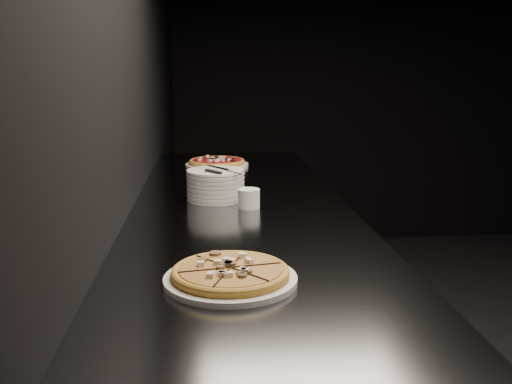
{
  "coord_description": "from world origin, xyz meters",
  "views": [
    {
      "loc": [
        -2.24,
        -1.95,
        1.38
      ],
      "look_at": [
        -2.08,
        -0.08,
        0.97
      ],
      "focal_mm": 40.0,
      "sensor_mm": 36.0,
      "label": 1
    }
  ],
  "objects": [
    {
      "name": "wall_left",
      "position": [
        -2.5,
        0.0,
        1.4
      ],
      "size": [
        0.02,
        5.0,
        2.8
      ],
      "primitive_type": "cube",
      "color": "black",
      "rests_on": "floor"
    },
    {
      "name": "wall_back",
      "position": [
        0.0,
        2.5,
        1.4
      ],
      "size": [
        5.0,
        0.02,
        2.8
      ],
      "primitive_type": "cube",
      "color": "black",
      "rests_on": "floor"
    },
    {
      "name": "counter",
      "position": [
        -2.13,
        0.0,
        0.46
      ],
      "size": [
        0.74,
        2.44,
        0.92
      ],
      "color": "#5C5F63",
      "rests_on": "floor"
    },
    {
      "name": "pizza_mushroom",
      "position": [
        -2.19,
        -0.76,
        0.94
      ],
      "size": [
        0.31,
        0.31,
        0.03
      ],
      "rotation": [
        0.0,
        0.0,
        0.19
      ],
      "color": "white",
      "rests_on": "counter"
    },
    {
      "name": "pizza_tomato",
      "position": [
        -2.2,
        0.76,
        0.94
      ],
      "size": [
        0.34,
        0.34,
        0.03
      ],
      "rotation": [
        0.0,
        0.0,
        0.31
      ],
      "color": "white",
      "rests_on": "counter"
    },
    {
      "name": "plate_stack",
      "position": [
        -2.21,
        0.06,
        0.97
      ],
      "size": [
        0.2,
        0.2,
        0.11
      ],
      "color": "white",
      "rests_on": "counter"
    },
    {
      "name": "cutlery",
      "position": [
        -2.21,
        0.05,
        1.03
      ],
      "size": [
        0.11,
        0.21,
        0.01
      ],
      "rotation": [
        0.0,
        0.0,
        0.65
      ],
      "color": "silver",
      "rests_on": "plate_stack"
    },
    {
      "name": "ramekin",
      "position": [
        -2.1,
        -0.08,
        0.95
      ],
      "size": [
        0.07,
        0.07,
        0.07
      ],
      "color": "silver",
      "rests_on": "counter"
    }
  ]
}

